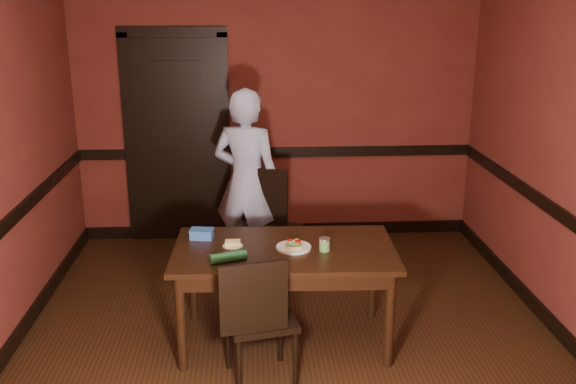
{
  "coord_description": "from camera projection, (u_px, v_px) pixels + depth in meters",
  "views": [
    {
      "loc": [
        -0.27,
        -4.14,
        2.42
      ],
      "look_at": [
        0.0,
        0.35,
        1.05
      ],
      "focal_mm": 40.0,
      "sensor_mm": 36.0,
      "label": 1
    }
  ],
  "objects": [
    {
      "name": "person",
      "position": [
        247.0,
        182.0,
        5.7
      ],
      "size": [
        0.72,
        0.6,
        1.68
      ],
      "primitive_type": "imported",
      "rotation": [
        0.0,
        0.0,
        2.78
      ],
      "color": "#A0B5D6",
      "rests_on": "floor"
    },
    {
      "name": "wall_front",
      "position": [
        335.0,
        333.0,
        2.14
      ],
      "size": [
        4.0,
        0.02,
        2.7
      ],
      "primitive_type": "cube",
      "color": "maroon",
      "rests_on": "ground"
    },
    {
      "name": "dado_right",
      "position": [
        571.0,
        222.0,
        4.53
      ],
      "size": [
        0.03,
        4.5,
        0.1
      ],
      "primitive_type": "cube",
      "color": "black",
      "rests_on": "ground"
    },
    {
      "name": "wall_back",
      "position": [
        277.0,
        108.0,
        6.43
      ],
      "size": [
        4.0,
        0.02,
        2.7
      ],
      "primitive_type": "cube",
      "color": "maroon",
      "rests_on": "ground"
    },
    {
      "name": "chair_near",
      "position": [
        260.0,
        317.0,
        4.12
      ],
      "size": [
        0.51,
        0.51,
        0.91
      ],
      "primitive_type": null,
      "rotation": [
        0.0,
        0.0,
        3.36
      ],
      "color": "black",
      "rests_on": "floor"
    },
    {
      "name": "dado_back",
      "position": [
        277.0,
        152.0,
        6.55
      ],
      "size": [
        4.0,
        0.03,
        0.1
      ],
      "primitive_type": "cube",
      "color": "black",
      "rests_on": "ground"
    },
    {
      "name": "floor",
      "position": [
        291.0,
        343.0,
        4.68
      ],
      "size": [
        4.0,
        4.5,
        0.01
      ],
      "primitive_type": "cube",
      "color": "black",
      "rests_on": "ground"
    },
    {
      "name": "sandwich_plate",
      "position": [
        294.0,
        246.0,
        4.5
      ],
      "size": [
        0.25,
        0.25,
        0.06
      ],
      "rotation": [
        0.0,
        0.0,
        0.27
      ],
      "color": "silver",
      "rests_on": "dining_table"
    },
    {
      "name": "chair_far",
      "position": [
        271.0,
        230.0,
        5.55
      ],
      "size": [
        0.59,
        0.59,
        0.99
      ],
      "primitive_type": null,
      "rotation": [
        0.0,
        0.0,
        -0.35
      ],
      "color": "black",
      "rests_on": "floor"
    },
    {
      "name": "cheese_saucer",
      "position": [
        233.0,
        244.0,
        4.53
      ],
      "size": [
        0.14,
        0.14,
        0.04
      ],
      "rotation": [
        0.0,
        0.0,
        -0.11
      ],
      "color": "silver",
      "rests_on": "dining_table"
    },
    {
      "name": "sauce_jar",
      "position": [
        325.0,
        244.0,
        4.45
      ],
      "size": [
        0.08,
        0.08,
        0.09
      ],
      "rotation": [
        0.0,
        0.0,
        0.31
      ],
      "color": "#589149",
      "rests_on": "dining_table"
    },
    {
      "name": "food_tub",
      "position": [
        202.0,
        234.0,
        4.68
      ],
      "size": [
        0.18,
        0.14,
        0.07
      ],
      "rotation": [
        0.0,
        0.0,
        -0.14
      ],
      "color": "#3566BC",
      "rests_on": "dining_table"
    },
    {
      "name": "door",
      "position": [
        177.0,
        136.0,
        6.42
      ],
      "size": [
        1.05,
        0.07,
        2.2
      ],
      "color": "black",
      "rests_on": "ground"
    },
    {
      "name": "baseboard_back",
      "position": [
        277.0,
        229.0,
        6.8
      ],
      "size": [
        4.0,
        0.03,
        0.12
      ],
      "primitive_type": "cube",
      "color": "black",
      "rests_on": "ground"
    },
    {
      "name": "wrapped_veg",
      "position": [
        228.0,
        257.0,
        4.26
      ],
      "size": [
        0.26,
        0.14,
        0.07
      ],
      "primitive_type": "cylinder",
      "rotation": [
        0.0,
        1.57,
        0.31
      ],
      "color": "#194E24",
      "rests_on": "dining_table"
    },
    {
      "name": "baseboard_right",
      "position": [
        556.0,
        328.0,
        4.78
      ],
      "size": [
        0.03,
        4.5,
        0.12
      ],
      "primitive_type": "cube",
      "color": "black",
      "rests_on": "ground"
    },
    {
      "name": "baseboard_left",
      "position": [
        12.0,
        345.0,
        4.55
      ],
      "size": [
        0.03,
        4.5,
        0.12
      ],
      "primitive_type": "cube",
      "color": "black",
      "rests_on": "ground"
    },
    {
      "name": "dining_table",
      "position": [
        284.0,
        295.0,
        4.62
      ],
      "size": [
        1.58,
        0.92,
        0.73
      ],
      "primitive_type": "cube",
      "rotation": [
        0.0,
        0.0,
        -0.03
      ],
      "color": "black",
      "rests_on": "floor"
    }
  ]
}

